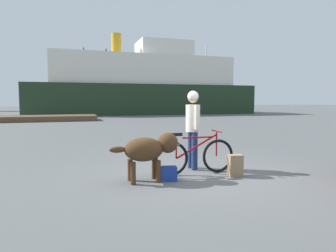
{
  "coord_description": "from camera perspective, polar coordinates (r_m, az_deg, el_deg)",
  "views": [
    {
      "loc": [
        -2.39,
        -5.65,
        1.56
      ],
      "look_at": [
        0.07,
        1.99,
        0.87
      ],
      "focal_mm": 32.03,
      "sensor_mm": 36.0,
      "label": 1
    }
  ],
  "objects": [
    {
      "name": "ground_plane",
      "position": [
        6.33,
        5.01,
        -9.36
      ],
      "size": [
        160.0,
        160.0,
        0.0
      ],
      "primitive_type": "plane",
      "color": "#595B5B"
    },
    {
      "name": "pine_tree_mid_back",
      "position": [
        53.22,
        -11.64,
        10.37
      ],
      "size": [
        4.12,
        4.12,
        10.5
      ],
      "color": "#4C331E",
      "rests_on": "ground_plane"
    },
    {
      "name": "pine_tree_far_right",
      "position": [
        52.55,
        2.33,
        10.38
      ],
      "size": [
        2.96,
        2.96,
        10.42
      ],
      "color": "#4C331E",
      "rests_on": "ground_plane"
    },
    {
      "name": "sailboat_moored",
      "position": [
        41.04,
        7.11,
        3.4
      ],
      "size": [
        8.05,
        2.25,
        8.92
      ],
      "color": "navy",
      "rests_on": "ground_plane"
    },
    {
      "name": "person_cyclist",
      "position": [
        6.76,
        4.75,
        0.79
      ],
      "size": [
        0.32,
        0.53,
        1.77
      ],
      "color": "navy",
      "rests_on": "ground_plane"
    },
    {
      "name": "pine_tree_center",
      "position": [
        47.34,
        -15.67,
        9.96
      ],
      "size": [
        3.5,
        3.5,
        9.56
      ],
      "color": "#4C331E",
      "rests_on": "ground_plane"
    },
    {
      "name": "backpack",
      "position": [
        6.35,
        12.68,
        -7.35
      ],
      "size": [
        0.31,
        0.24,
        0.45
      ],
      "primitive_type": "cube",
      "rotation": [
        0.0,
        0.0,
        -0.17
      ],
      "color": "#8C7251",
      "rests_on": "ground_plane"
    },
    {
      "name": "ferry_boat",
      "position": [
        34.61,
        -4.61,
        7.49
      ],
      "size": [
        24.69,
        7.26,
        8.84
      ],
      "color": "#1E331E",
      "rests_on": "ground_plane"
    },
    {
      "name": "bicycle",
      "position": [
        6.36,
        5.12,
        -5.7
      ],
      "size": [
        1.78,
        0.44,
        0.91
      ],
      "color": "black",
      "rests_on": "ground_plane"
    },
    {
      "name": "handbag_pannier",
      "position": [
        5.87,
        0.07,
        -9.07
      ],
      "size": [
        0.35,
        0.23,
        0.28
      ],
      "primitive_type": "cube",
      "rotation": [
        0.0,
        0.0,
        -0.17
      ],
      "color": "navy",
      "rests_on": "ground_plane"
    },
    {
      "name": "dog",
      "position": [
        5.77,
        -3.57,
        -4.4
      ],
      "size": [
        1.34,
        0.54,
        0.94
      ],
      "color": "#472D19",
      "rests_on": "ground_plane"
    }
  ]
}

